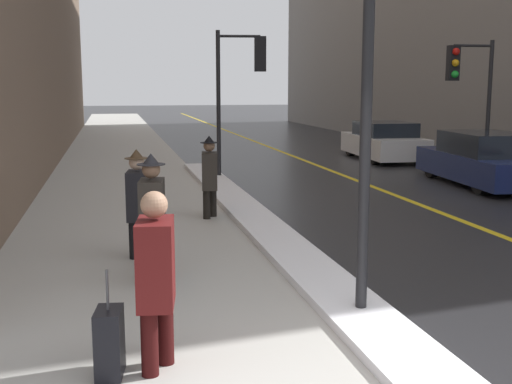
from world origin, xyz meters
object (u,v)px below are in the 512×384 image
pedestrian_nearside (138,199)px  lamp_post (368,31)px  traffic_light_near (244,73)px  parked_car_white (384,142)px  pedestrian_trailing (209,174)px  rolling_suitcase (109,343)px  pedestrian_in_fedora (152,213)px  parked_car_navy (483,160)px  pedestrian_in_glasses (156,273)px  traffic_light_far (467,79)px

pedestrian_nearside → lamp_post: bearing=44.6°
traffic_light_near → parked_car_white: traffic_light_near is taller
lamp_post → parked_car_white: size_ratio=1.18×
parked_car_white → pedestrian_trailing: bearing=142.7°
rolling_suitcase → pedestrian_in_fedora: bearing=176.5°
lamp_post → parked_car_white: bearing=65.4°
lamp_post → pedestrian_in_fedora: (-2.10, 1.74, -2.12)m
parked_car_navy → parked_car_white: size_ratio=1.08×
lamp_post → pedestrian_in_glasses: size_ratio=3.17×
pedestrian_in_glasses → pedestrian_in_fedora: bearing=-174.8°
pedestrian_nearside → parked_car_white: bearing=149.9°
pedestrian_nearside → parked_car_navy: pedestrian_nearside is taller
parked_car_navy → parked_car_white: bearing=5.9°
pedestrian_in_glasses → pedestrian_nearside: size_ratio=1.01×
traffic_light_far → pedestrian_in_fedora: bearing=40.7°
lamp_post → traffic_light_near: size_ratio=1.30×
traffic_light_near → parked_car_white: bearing=41.1°
traffic_light_far → parked_car_navy: traffic_light_far is taller
pedestrian_in_glasses → rolling_suitcase: bearing=-77.4°
pedestrian_in_fedora → pedestrian_trailing: 4.06m
traffic_light_far → pedestrian_in_fedora: traffic_light_far is taller
parked_car_white → traffic_light_near: bearing=125.8°
pedestrian_in_fedora → parked_car_white: size_ratio=0.39×
traffic_light_near → pedestrian_in_glasses: bearing=-96.6°
parked_car_white → pedestrian_nearside: bearing=145.2°
pedestrian_in_glasses → pedestrian_nearside: pedestrian_in_glasses is taller
traffic_light_far → pedestrian_nearside: bearing=35.1°
traffic_light_near → parked_car_white: size_ratio=0.91×
traffic_light_far → parked_car_white: traffic_light_far is taller
pedestrian_in_fedora → pedestrian_in_glasses: bearing=5.2°
pedestrian_in_glasses → pedestrian_nearside: (0.00, 3.86, -0.02)m
pedestrian_nearside → rolling_suitcase: bearing=2.1°
pedestrian_nearside → parked_car_navy: 10.16m
parked_car_white → rolling_suitcase: (-9.07, -14.91, -0.30)m
parked_car_white → traffic_light_far: bearing=-175.1°
pedestrian_nearside → pedestrian_trailing: bearing=159.1°
lamp_post → rolling_suitcase: lamp_post is taller
pedestrian_in_glasses → pedestrian_trailing: (1.43, 6.44, -0.04)m
traffic_light_near → rolling_suitcase: 12.16m
pedestrian_in_glasses → parked_car_navy: pedestrian_in_glasses is taller
parked_car_white → rolling_suitcase: parked_car_white is taller
lamp_post → traffic_light_far: 11.28m
pedestrian_in_glasses → parked_car_white: pedestrian_in_glasses is taller
pedestrian_in_glasses → pedestrian_in_fedora: (0.13, 2.59, 0.01)m
pedestrian_trailing → traffic_light_near: bearing=169.3°
pedestrian_trailing → pedestrian_nearside: bearing=-20.9°
pedestrian_in_glasses → parked_car_white: bearing=157.9°
lamp_post → pedestrian_trailing: size_ratio=3.24×
parked_car_navy → traffic_light_near: bearing=72.5°
pedestrian_trailing → rolling_suitcase: size_ratio=1.64×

